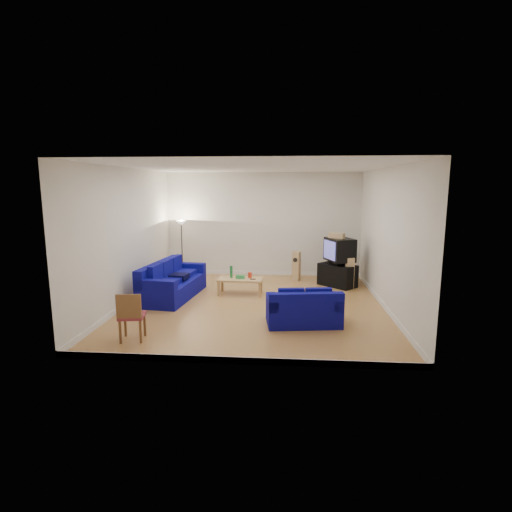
# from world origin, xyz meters

# --- Properties ---
(room) EXTENTS (6.01, 6.51, 3.21)m
(room) POSITION_xyz_m (0.00, 0.00, 1.54)
(room) COLOR #98622F
(room) RESTS_ON ground
(sofa_three_seat) EXTENTS (1.24, 2.38, 0.88)m
(sofa_three_seat) POSITION_xyz_m (-2.16, 0.49, 0.33)
(sofa_three_seat) COLOR #0F0E53
(sofa_three_seat) RESTS_ON ground
(sofa_loveseat) EXTENTS (1.56, 1.00, 0.73)m
(sofa_loveseat) POSITION_xyz_m (1.10, -1.32, 0.28)
(sofa_loveseat) COLOR #0F0E53
(sofa_loveseat) RESTS_ON ground
(coffee_table) EXTENTS (1.17, 0.62, 0.42)m
(coffee_table) POSITION_xyz_m (-0.45, 0.89, 0.36)
(coffee_table) COLOR tan
(coffee_table) RESTS_ON ground
(bottle) EXTENTS (0.09, 0.09, 0.31)m
(bottle) POSITION_xyz_m (-0.69, 0.97, 0.57)
(bottle) COLOR #197233
(bottle) RESTS_ON coffee_table
(tissue_box) EXTENTS (0.23, 0.14, 0.09)m
(tissue_box) POSITION_xyz_m (-0.45, 0.87, 0.46)
(tissue_box) COLOR green
(tissue_box) RESTS_ON coffee_table
(red_canister) EXTENTS (0.12, 0.12, 0.14)m
(red_canister) POSITION_xyz_m (-0.21, 1.00, 0.49)
(red_canister) COLOR red
(red_canister) RESTS_ON coffee_table
(remote) EXTENTS (0.15, 0.05, 0.02)m
(remote) POSITION_xyz_m (-0.11, 0.81, 0.43)
(remote) COLOR black
(remote) RESTS_ON coffee_table
(tv_stand) EXTENTS (1.12, 1.11, 0.62)m
(tv_stand) POSITION_xyz_m (2.17, 1.96, 0.31)
(tv_stand) COLOR black
(tv_stand) RESTS_ON ground
(av_receiver) EXTENTS (0.45, 0.49, 0.09)m
(av_receiver) POSITION_xyz_m (2.18, 1.91, 0.67)
(av_receiver) COLOR black
(av_receiver) RESTS_ON tv_stand
(television) EXTENTS (0.86, 0.99, 0.64)m
(television) POSITION_xyz_m (2.21, 2.00, 1.03)
(television) COLOR black
(television) RESTS_ON av_receiver
(centre_speaker) EXTENTS (0.45, 0.37, 0.15)m
(centre_speaker) POSITION_xyz_m (2.12, 1.99, 1.43)
(centre_speaker) COLOR tan
(centre_speaker) RESTS_ON television
(speaker_left) EXTENTS (0.27, 0.31, 0.87)m
(speaker_left) POSITION_xyz_m (1.03, 2.54, 0.44)
(speaker_left) COLOR tan
(speaker_left) RESTS_ON ground
(speaker_right) EXTENTS (0.28, 0.23, 0.86)m
(speaker_right) POSITION_xyz_m (2.45, 1.73, 0.43)
(speaker_right) COLOR tan
(speaker_right) RESTS_ON ground
(floor_lamp) EXTENTS (0.30, 0.30, 1.75)m
(floor_lamp) POSITION_xyz_m (-2.45, 2.70, 1.45)
(floor_lamp) COLOR black
(floor_lamp) RESTS_ON ground
(dining_chair) EXTENTS (0.49, 0.49, 0.91)m
(dining_chair) POSITION_xyz_m (-2.03, -2.45, 0.51)
(dining_chair) COLOR brown
(dining_chair) RESTS_ON ground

